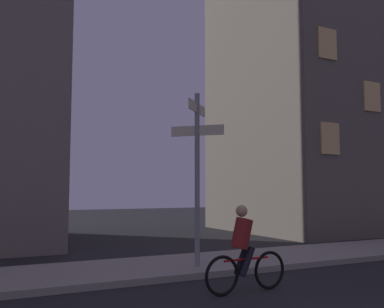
# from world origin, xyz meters

# --- Properties ---
(sidewalk_kerb) EXTENTS (40.00, 2.67, 0.14)m
(sidewalk_kerb) POSITION_xyz_m (0.00, 7.20, 0.07)
(sidewalk_kerb) COLOR gray
(sidewalk_kerb) RESTS_ON ground_plane
(signpost) EXTENTS (0.94, 0.94, 4.05)m
(signpost) POSITION_xyz_m (0.23, 6.60, 2.50)
(signpost) COLOR gray
(signpost) RESTS_ON sidewalk_kerb
(cyclist) EXTENTS (1.82, 0.35, 1.61)m
(cyclist) POSITION_xyz_m (0.10, 4.45, 0.75)
(cyclist) COLOR black
(cyclist) RESTS_ON ground_plane
(building_right_block) EXTENTS (11.64, 7.74, 13.96)m
(building_right_block) POSITION_xyz_m (12.04, 13.45, 6.98)
(building_right_block) COLOR #6B6056
(building_right_block) RESTS_ON ground_plane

